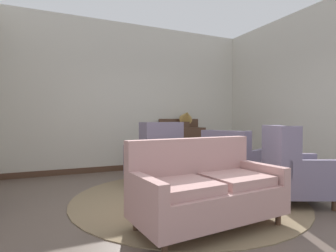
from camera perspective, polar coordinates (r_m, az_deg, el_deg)
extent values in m
plane|color=brown|center=(3.93, 6.15, -15.82)|extent=(8.06, 8.06, 0.00)
cube|color=beige|center=(6.42, -7.07, 5.99)|extent=(5.80, 0.08, 3.36)
cube|color=beige|center=(6.28, 24.75, 5.98)|extent=(0.08, 4.03, 3.36)
cube|color=#4C3323|center=(6.45, -6.88, -8.46)|extent=(5.64, 0.03, 0.12)
cylinder|color=#847051|center=(4.18, 3.98, -14.68)|extent=(3.35, 3.35, 0.01)
cylinder|color=#4C3323|center=(3.93, 5.90, -8.09)|extent=(0.78, 0.78, 0.03)
cylinder|color=#4C3323|center=(3.98, 5.89, -11.52)|extent=(0.10, 0.10, 0.45)
cube|color=#4C3323|center=(4.14, 8.72, -14.44)|extent=(0.28, 0.08, 0.07)
cube|color=#4C3323|center=(4.13, 3.01, -14.45)|extent=(0.21, 0.26, 0.07)
cube|color=#4C3323|center=(3.83, 6.03, -15.74)|extent=(0.18, 0.28, 0.07)
cylinder|color=#4C7A66|center=(3.93, 6.49, -7.67)|extent=(0.09, 0.09, 0.02)
ellipsoid|color=#4C7A66|center=(3.91, 6.49, -5.86)|extent=(0.17, 0.17, 0.23)
cylinder|color=#4C7A66|center=(3.89, 6.50, -3.62)|extent=(0.06, 0.06, 0.08)
torus|color=#4C7A66|center=(3.89, 6.50, -3.02)|extent=(0.10, 0.10, 0.02)
cube|color=tan|center=(3.04, 8.52, -15.25)|extent=(1.67, 0.92, 0.31)
cube|color=tan|center=(3.21, 4.95, -6.98)|extent=(1.62, 0.28, 0.50)
cube|color=tan|center=(2.75, 3.07, -12.59)|extent=(0.69, 0.64, 0.10)
cube|color=tan|center=(3.18, 14.13, -10.72)|extent=(0.69, 0.64, 0.10)
cube|color=tan|center=(2.55, -4.54, -12.69)|extent=(0.17, 0.70, 0.19)
cube|color=tan|center=(3.45, 19.10, -9.05)|extent=(0.17, 0.70, 0.19)
cylinder|color=#4C3323|center=(2.51, -0.70, -24.45)|extent=(0.06, 0.06, 0.14)
cylinder|color=#4C3323|center=(3.37, 22.05, -17.65)|extent=(0.06, 0.06, 0.14)
cylinder|color=#4C3323|center=(3.03, -6.77, -19.76)|extent=(0.06, 0.06, 0.14)
cylinder|color=#4C3323|center=(3.77, 14.26, -15.49)|extent=(0.06, 0.06, 0.14)
cube|color=slate|center=(5.04, -3.21, -8.50)|extent=(0.93, 0.98, 0.31)
cube|color=slate|center=(4.69, -0.87, -3.23)|extent=(0.78, 0.29, 0.66)
cube|color=slate|center=(4.95, 1.70, -2.06)|extent=(0.14, 0.22, 0.50)
cube|color=slate|center=(4.58, -4.95, -2.35)|extent=(0.14, 0.22, 0.50)
cube|color=slate|center=(5.23, -0.42, -5.11)|extent=(0.25, 0.75, 0.23)
cube|color=slate|center=(4.87, -6.86, -5.60)|extent=(0.25, 0.75, 0.23)
cylinder|color=#4C3323|center=(5.53, -2.47, -10.01)|extent=(0.06, 0.06, 0.14)
cylinder|color=#4C3323|center=(5.22, -8.15, -10.70)|extent=(0.06, 0.06, 0.14)
cylinder|color=#4C3323|center=(4.99, 1.99, -11.27)|extent=(0.06, 0.06, 0.14)
cylinder|color=#4C3323|center=(4.64, -4.09, -12.22)|extent=(0.06, 0.06, 0.14)
cube|color=slate|center=(4.24, 25.71, -10.75)|extent=(1.02, 0.99, 0.28)
cube|color=slate|center=(4.04, 21.61, -4.56)|extent=(0.43, 0.72, 0.66)
cube|color=slate|center=(3.78, 24.65, -3.80)|extent=(0.22, 0.17, 0.50)
cube|color=slate|center=(4.36, 21.22, -3.09)|extent=(0.22, 0.17, 0.50)
cube|color=slate|center=(3.94, 28.40, -7.92)|extent=(0.67, 0.38, 0.23)
cube|color=slate|center=(4.50, 24.58, -6.73)|extent=(0.67, 0.38, 0.23)
cylinder|color=#4C3323|center=(4.19, 31.41, -13.94)|extent=(0.06, 0.06, 0.14)
cylinder|color=#4C3323|center=(4.67, 27.69, -12.30)|extent=(0.06, 0.06, 0.14)
cylinder|color=#4C3323|center=(3.91, 23.24, -14.94)|extent=(0.06, 0.06, 0.14)
cylinder|color=#4C3323|center=(4.43, 20.27, -12.99)|extent=(0.06, 0.06, 0.14)
cube|color=slate|center=(5.12, 13.62, -8.50)|extent=(1.11, 1.11, 0.29)
cube|color=slate|center=(4.75, 11.58, -4.18)|extent=(0.46, 0.83, 0.54)
cube|color=slate|center=(4.65, 16.10, -3.54)|extent=(0.22, 0.17, 0.41)
cube|color=slate|center=(5.02, 8.45, -3.13)|extent=(0.22, 0.17, 0.41)
cube|color=slate|center=(4.96, 17.71, -5.99)|extent=(0.73, 0.39, 0.20)
cube|color=slate|center=(5.31, 10.35, -5.46)|extent=(0.73, 0.39, 0.20)
cylinder|color=#4C3323|center=(5.31, 18.73, -10.55)|extent=(0.06, 0.06, 0.14)
cylinder|color=#4C3323|center=(5.62, 12.22, -9.85)|extent=(0.06, 0.06, 0.14)
cylinder|color=#4C3323|center=(4.70, 15.27, -12.09)|extent=(0.06, 0.06, 0.14)
cylinder|color=#4C3323|center=(5.05, 8.19, -11.13)|extent=(0.06, 0.06, 0.14)
cylinder|color=#4C3323|center=(4.65, 12.79, -4.82)|extent=(0.48, 0.48, 0.03)
cylinder|color=#4C3323|center=(4.70, 12.77, -8.93)|extent=(0.07, 0.07, 0.65)
cylinder|color=#4C3323|center=(4.76, 12.75, -12.53)|extent=(0.32, 0.32, 0.04)
cube|color=#4C3323|center=(6.58, 3.02, -4.10)|extent=(1.07, 0.40, 0.87)
cube|color=#4C3323|center=(6.71, 2.31, 0.61)|extent=(1.07, 0.04, 0.21)
cube|color=#4C3323|center=(6.30, -0.30, -8.78)|extent=(0.06, 0.06, 0.10)
cube|color=#4C3323|center=(6.75, 7.30, -8.10)|extent=(0.06, 0.06, 0.10)
cube|color=#4C3323|center=(6.58, -1.40, -8.35)|extent=(0.06, 0.06, 0.10)
cube|color=#4C3323|center=(7.01, 5.98, -7.75)|extent=(0.06, 0.06, 0.10)
cube|color=#4C3323|center=(6.53, 3.10, 0.28)|extent=(0.24, 0.24, 0.14)
cone|color=#B28942|center=(6.49, 3.90, 2.15)|extent=(0.44, 0.50, 0.42)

